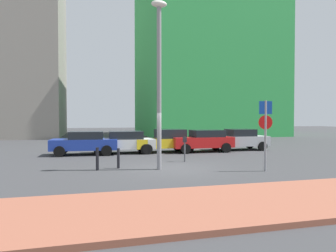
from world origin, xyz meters
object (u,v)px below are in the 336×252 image
parking_meter (185,146)px  street_lamp (159,71)px  parked_car_blue (85,142)px  parked_car_yellow (166,141)px  parked_car_white (123,142)px  parked_car_red (203,140)px  traffic_bollard_near (97,159)px  parking_sign_post (265,127)px  parked_car_silver (239,139)px  traffic_bollard_mid (118,158)px

parking_meter → street_lamp: street_lamp is taller
parked_car_blue → parked_car_yellow: parked_car_yellow is taller
parked_car_white → parked_car_red: bearing=-5.9°
parked_car_white → traffic_bollard_near: bearing=-106.4°
parked_car_white → parking_sign_post: parking_sign_post is taller
parked_car_red → parked_car_yellow: bearing=168.6°
parking_sign_post → traffic_bollard_near: parking_sign_post is taller
parked_car_silver → street_lamp: 10.62m
parked_car_blue → street_lamp: 8.11m
street_lamp → traffic_bollard_mid: (-1.71, 0.77, -3.88)m
parking_sign_post → parked_car_blue: bearing=132.5°
parking_sign_post → street_lamp: bearing=159.5°
parked_car_red → parking_sign_post: size_ratio=1.36×
parked_car_silver → parking_sign_post: 8.95m
parked_car_blue → parked_car_red: size_ratio=1.00×
parked_car_white → parked_car_yellow: bearing=-1.1°
parking_meter → traffic_bollard_near: bearing=-161.0°
parked_car_white → parking_meter: (2.65, -4.74, 0.09)m
parked_car_yellow → street_lamp: street_lamp is taller
parked_car_blue → traffic_bollard_near: parked_car_blue is taller
parked_car_red → parking_meter: parked_car_red is taller
traffic_bollard_near → traffic_bollard_mid: traffic_bollard_near is taller
parked_car_blue → traffic_bollard_near: 6.11m
parked_car_yellow → traffic_bollard_mid: 7.04m
parked_car_red → traffic_bollard_mid: (-6.20, -5.44, -0.32)m
parking_meter → traffic_bollard_near: 4.78m
parked_car_silver → parking_meter: (-5.58, -4.67, 0.08)m
parking_sign_post → parking_meter: size_ratio=2.33×
parked_car_red → parked_car_silver: bearing=9.2°
parked_car_white → traffic_bollard_mid: (-0.91, -5.99, -0.30)m
parked_car_white → traffic_bollard_mid: parked_car_white is taller
parked_car_silver → parked_car_yellow: bearing=179.9°
street_lamp → traffic_bollard_mid: 4.31m
parked_car_silver → traffic_bollard_near: size_ratio=4.05×
parked_car_blue → parking_sign_post: size_ratio=1.35×
parked_car_silver → street_lamp: street_lamp is taller
parked_car_white → parked_car_yellow: 2.86m
parking_sign_post → parked_car_silver: bearing=69.3°
parked_car_white → parked_car_blue: bearing=-174.9°
parked_car_white → parked_car_yellow: parked_car_yellow is taller
traffic_bollard_near → parked_car_red: bearing=38.8°
parked_car_white → parked_car_silver: 8.23m
parked_car_silver → parked_car_white: bearing=179.5°
parked_car_silver → parking_sign_post: parking_sign_post is taller
parked_car_blue → parking_meter: (5.03, -4.52, 0.08)m
street_lamp → parking_meter: bearing=47.6°
parked_car_white → parking_sign_post: bearing=-58.7°
parking_sign_post → traffic_bollard_near: (-6.94, 2.08, -1.41)m
parked_car_white → traffic_bollard_near: parked_car_white is taller
parked_car_white → parked_car_red: 5.31m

